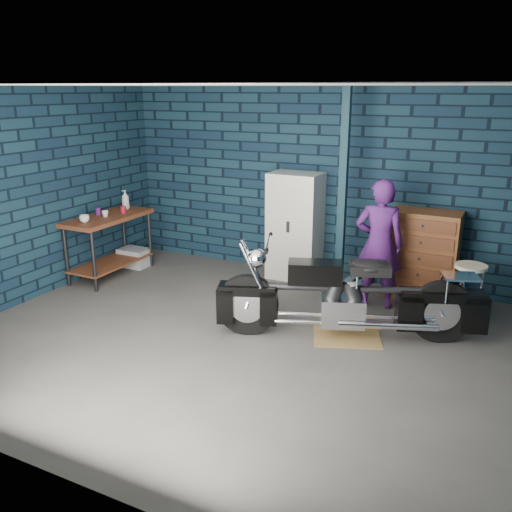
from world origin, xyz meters
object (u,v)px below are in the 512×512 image
(storage_bin, at_px, (134,257))
(locker, at_px, (295,226))
(workbench, at_px, (110,246))
(shop_stool, at_px, (468,292))
(tool_chest, at_px, (422,255))
(person, at_px, (379,244))
(motorcycle, at_px, (350,291))

(storage_bin, xyz_separation_m, locker, (2.44, 0.63, 0.63))
(workbench, xyz_separation_m, shop_stool, (4.90, 0.68, -0.12))
(locker, xyz_separation_m, tool_chest, (1.80, 0.00, -0.19))
(workbench, xyz_separation_m, tool_chest, (4.26, 1.13, 0.13))
(workbench, bearing_deg, locker, 24.65)
(storage_bin, bearing_deg, locker, 14.44)
(locker, distance_m, tool_chest, 1.81)
(workbench, bearing_deg, person, 8.57)
(motorcycle, distance_m, storage_bin, 3.90)
(tool_chest, relative_size, shop_stool, 1.72)
(storage_bin, xyz_separation_m, tool_chest, (4.24, 0.63, 0.44))
(person, bearing_deg, workbench, -3.14)
(storage_bin, bearing_deg, shop_stool, 2.08)
(storage_bin, xyz_separation_m, shop_stool, (4.88, 0.18, 0.20))
(storage_bin, bearing_deg, workbench, -92.29)
(person, bearing_deg, locker, -33.89)
(tool_chest, distance_m, shop_stool, 0.82)
(tool_chest, bearing_deg, shop_stool, -35.34)
(person, height_order, shop_stool, person)
(person, bearing_deg, motorcycle, 76.06)
(locker, bearing_deg, storage_bin, -165.56)
(workbench, relative_size, shop_stool, 2.06)
(motorcycle, height_order, person, person)
(locker, bearing_deg, motorcycle, -50.74)
(storage_bin, distance_m, tool_chest, 4.31)
(motorcycle, distance_m, tool_chest, 1.68)
(workbench, distance_m, motorcycle, 3.80)
(motorcycle, height_order, tool_chest, tool_chest)
(person, xyz_separation_m, storage_bin, (-3.79, -0.07, -0.68))
(shop_stool, bearing_deg, workbench, -172.12)
(workbench, xyz_separation_m, locker, (2.46, 1.13, 0.31))
(motorcycle, xyz_separation_m, shop_stool, (1.12, 1.16, -0.21))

